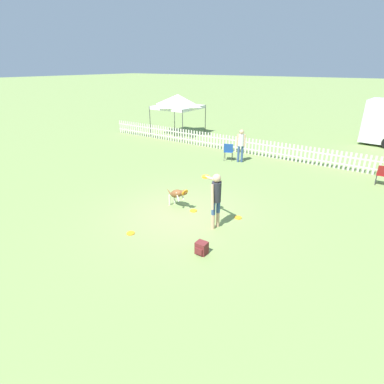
# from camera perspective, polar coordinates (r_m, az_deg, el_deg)

# --- Properties ---
(ground_plane) EXTENTS (240.00, 240.00, 0.00)m
(ground_plane) POSITION_cam_1_polar(r_m,az_deg,el_deg) (9.80, -1.42, -4.34)
(ground_plane) COLOR olive
(handler_person) EXTENTS (0.91, 0.86, 1.70)m
(handler_person) POSITION_cam_1_polar(r_m,az_deg,el_deg) (8.64, 4.52, -0.49)
(handler_person) COLOR tan
(handler_person) RESTS_ON ground_plane
(leaping_dog) EXTENTS (1.09, 0.48, 0.79)m
(leaping_dog) POSITION_cam_1_polar(r_m,az_deg,el_deg) (10.11, -2.83, -0.35)
(leaping_dog) COLOR brown
(leaping_dog) RESTS_ON ground_plane
(frisbee_near_handler) EXTENTS (0.23, 0.23, 0.02)m
(frisbee_near_handler) POSITION_cam_1_polar(r_m,az_deg,el_deg) (8.94, -11.61, -7.70)
(frisbee_near_handler) COLOR orange
(frisbee_near_handler) RESTS_ON ground_plane
(frisbee_near_dog) EXTENTS (0.23, 0.23, 0.02)m
(frisbee_near_dog) POSITION_cam_1_polar(r_m,az_deg,el_deg) (9.71, 8.77, -4.85)
(frisbee_near_dog) COLOR orange
(frisbee_near_dog) RESTS_ON ground_plane
(frisbee_midfield) EXTENTS (0.23, 0.23, 0.02)m
(frisbee_midfield) POSITION_cam_1_polar(r_m,az_deg,el_deg) (10.03, 0.27, -3.59)
(frisbee_midfield) COLOR orange
(frisbee_midfield) RESTS_ON ground_plane
(backpack_on_grass) EXTENTS (0.29, 0.28, 0.34)m
(backpack_on_grass) POSITION_cam_1_polar(r_m,az_deg,el_deg) (7.84, 1.82, -10.62)
(backpack_on_grass) COLOR maroon
(backpack_on_grass) RESTS_ON ground_plane
(picket_fence) EXTENTS (22.69, 0.04, 0.87)m
(picket_fence) POSITION_cam_1_polar(r_m,az_deg,el_deg) (16.25, 15.00, 7.80)
(picket_fence) COLOR beige
(picket_fence) RESTS_ON ground_plane
(folding_chair_blue_left) EXTENTS (0.59, 0.60, 0.89)m
(folding_chair_blue_left) POSITION_cam_1_polar(r_m,az_deg,el_deg) (15.33, 6.96, 7.92)
(folding_chair_blue_left) COLOR #333338
(folding_chair_blue_left) RESTS_ON ground_plane
(folding_chair_center) EXTENTS (0.47, 0.49, 0.86)m
(folding_chair_center) POSITION_cam_1_polar(r_m,az_deg,el_deg) (14.19, 32.62, 3.00)
(folding_chair_center) COLOR #333338
(folding_chair_center) RESTS_ON ground_plane
(canopy_tent_main) EXTENTS (2.76, 2.76, 2.68)m
(canopy_tent_main) POSITION_cam_1_polar(r_m,az_deg,el_deg) (21.03, -2.72, 16.83)
(canopy_tent_main) COLOR #333338
(canopy_tent_main) RESTS_ON ground_plane
(spectator_standing) EXTENTS (0.39, 0.27, 1.62)m
(spectator_standing) POSITION_cam_1_polar(r_m,az_deg,el_deg) (15.05, 9.30, 9.25)
(spectator_standing) COLOR #334C7A
(spectator_standing) RESTS_ON ground_plane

